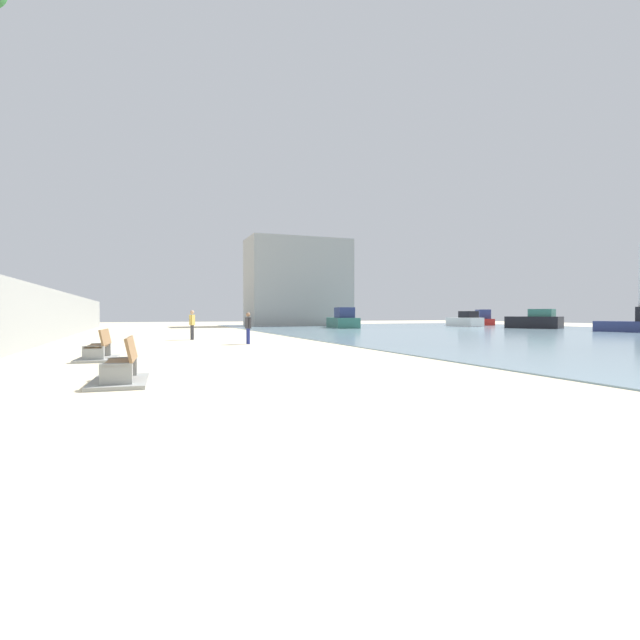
{
  "coord_description": "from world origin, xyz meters",
  "views": [
    {
      "loc": [
        -2.82,
        -8.26,
        1.48
      ],
      "look_at": [
        4.07,
        10.06,
        1.21
      ],
      "focal_mm": 26.8,
      "sensor_mm": 36.0,
      "label": 1
    }
  ],
  "objects": [
    {
      "name": "seawall",
      "position": [
        -7.5,
        18.0,
        1.38
      ],
      "size": [
        0.8,
        64.0,
        2.75
      ],
      "primitive_type": "cube",
      "color": "gray",
      "rests_on": "ground"
    },
    {
      "name": "bench_near",
      "position": [
        -3.21,
        2.61,
        0.23
      ],
      "size": [
        1.21,
        2.15,
        0.98
      ],
      "color": "gray",
      "rests_on": "ground"
    },
    {
      "name": "person_standing",
      "position": [
        2.0,
        14.37,
        0.87
      ],
      "size": [
        0.25,
        0.52,
        1.52
      ],
      "color": "navy",
      "rests_on": "ground"
    },
    {
      "name": "boat_nearest",
      "position": [
        36.74,
        39.96,
        0.72
      ],
      "size": [
        3.94,
        5.51,
        1.91
      ],
      "color": "red",
      "rests_on": "water_bay"
    },
    {
      "name": "ground_plane",
      "position": [
        0.0,
        18.0,
        0.0
      ],
      "size": [
        120.0,
        120.0,
        0.0
      ],
      "primitive_type": "plane",
      "color": "beige"
    },
    {
      "name": "boat_far_left",
      "position": [
        33.03,
        27.69,
        0.76
      ],
      "size": [
        4.48,
        5.39,
        1.86
      ],
      "color": "black",
      "rests_on": "water_bay"
    },
    {
      "name": "harbor_building",
      "position": [
        14.8,
        46.0,
        5.14
      ],
      "size": [
        12.0,
        6.0,
        10.28
      ],
      "primitive_type": "cube",
      "color": "#9E9E99",
      "rests_on": "ground"
    },
    {
      "name": "bench_far",
      "position": [
        -4.08,
        8.32,
        0.23
      ],
      "size": [
        1.27,
        2.18,
        0.98
      ],
      "color": "gray",
      "rests_on": "ground"
    },
    {
      "name": "boat_distant",
      "position": [
        31.07,
        35.8,
        0.68
      ],
      "size": [
        2.27,
        4.2,
        1.69
      ],
      "color": "white",
      "rests_on": "water_bay"
    },
    {
      "name": "person_walking",
      "position": [
        -0.13,
        19.16,
        0.96
      ],
      "size": [
        0.36,
        0.44,
        1.66
      ],
      "color": "#333338",
      "rests_on": "ground"
    },
    {
      "name": "water_bay",
      "position": [
        24.0,
        18.0,
        0.02
      ],
      "size": [
        36.0,
        68.0,
        0.04
      ],
      "primitive_type": "cube",
      "color": "#7A99A8",
      "rests_on": "ground"
    },
    {
      "name": "boat_outer",
      "position": [
        16.44,
        36.35,
        0.79
      ],
      "size": [
        3.81,
        7.78,
        2.03
      ],
      "color": "#337060",
      "rests_on": "water_bay"
    }
  ]
}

